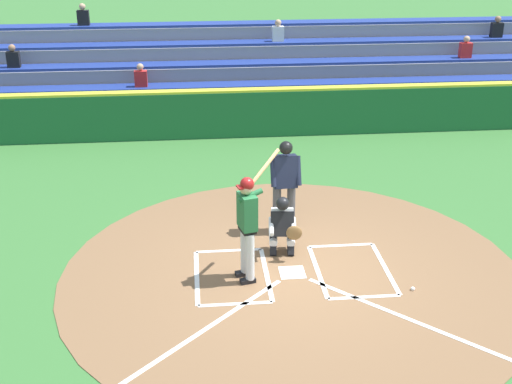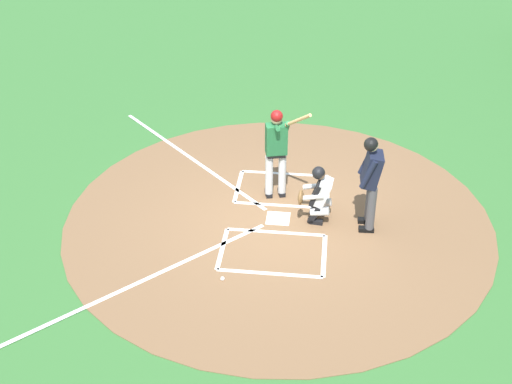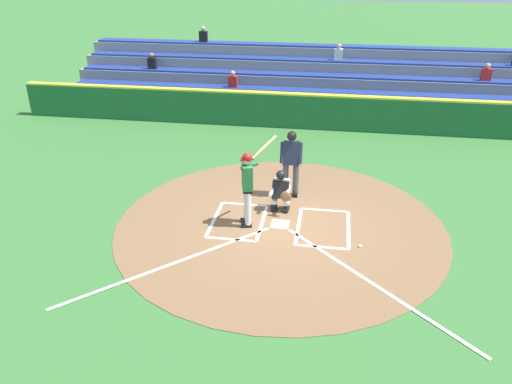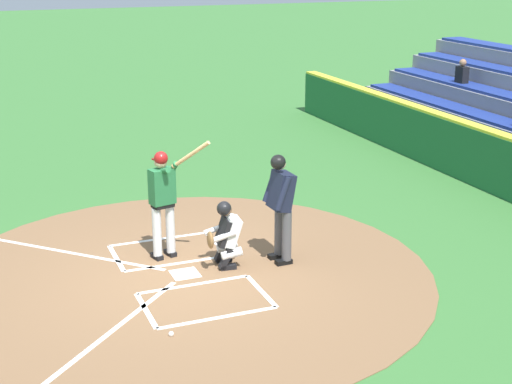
{
  "view_description": "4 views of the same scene",
  "coord_description": "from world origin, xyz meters",
  "px_view_note": "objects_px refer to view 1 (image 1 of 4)",
  "views": [
    {
      "loc": [
        1.62,
        10.11,
        5.96
      ],
      "look_at": [
        0.5,
        -1.31,
        0.99
      ],
      "focal_mm": 47.56,
      "sensor_mm": 36.0,
      "label": 1
    },
    {
      "loc": [
        -10.91,
        -0.83,
        7.55
      ],
      "look_at": [
        -0.43,
        0.37,
        0.85
      ],
      "focal_mm": 49.47,
      "sensor_mm": 36.0,
      "label": 2
    },
    {
      "loc": [
        -1.12,
        10.68,
        6.08
      ],
      "look_at": [
        0.56,
        0.22,
        0.95
      ],
      "focal_mm": 35.25,
      "sensor_mm": 36.0,
      "label": 3
    },
    {
      "loc": [
        -10.82,
        3.08,
        4.98
      ],
      "look_at": [
        0.38,
        -1.39,
        1.12
      ],
      "focal_mm": 52.97,
      "sensor_mm": 36.0,
      "label": 4
    }
  ],
  "objects_px": {
    "catcher": "(283,224)",
    "baseball": "(413,289)",
    "plate_umpire": "(285,180)",
    "batter": "(248,221)"
  },
  "relations": [
    {
      "from": "batter",
      "to": "catcher",
      "type": "bearing_deg",
      "value": -130.27
    },
    {
      "from": "catcher",
      "to": "plate_umpire",
      "type": "relative_size",
      "value": 0.61
    },
    {
      "from": "batter",
      "to": "baseball",
      "type": "distance_m",
      "value": 2.96
    },
    {
      "from": "batter",
      "to": "baseball",
      "type": "height_order",
      "value": "batter"
    },
    {
      "from": "catcher",
      "to": "baseball",
      "type": "height_order",
      "value": "catcher"
    },
    {
      "from": "catcher",
      "to": "plate_umpire",
      "type": "height_order",
      "value": "plate_umpire"
    },
    {
      "from": "batter",
      "to": "baseball",
      "type": "xyz_separation_m",
      "value": [
        -2.68,
        0.65,
        -1.06
      ]
    },
    {
      "from": "plate_umpire",
      "to": "baseball",
      "type": "distance_m",
      "value": 3.19
    },
    {
      "from": "catcher",
      "to": "baseball",
      "type": "distance_m",
      "value": 2.54
    },
    {
      "from": "plate_umpire",
      "to": "baseball",
      "type": "height_order",
      "value": "plate_umpire"
    }
  ]
}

